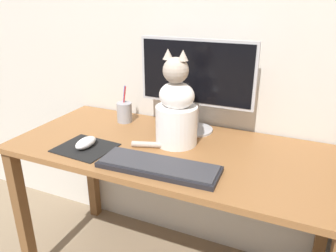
% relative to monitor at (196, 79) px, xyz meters
% --- Properties ---
extents(wall_back, '(7.00, 0.04, 2.50)m').
position_rel_monitor_xyz_m(wall_back, '(-0.02, 0.13, 0.30)').
color(wall_back, beige).
rests_on(wall_back, ground_plane).
extents(desk, '(1.36, 0.61, 0.70)m').
position_rel_monitor_xyz_m(desk, '(-0.02, -0.21, -0.35)').
color(desk, brown).
rests_on(desk, ground_plane).
extents(monitor, '(0.53, 0.17, 0.42)m').
position_rel_monitor_xyz_m(monitor, '(0.00, 0.00, 0.00)').
color(monitor, '#B2B2B7').
rests_on(monitor, desk).
extents(keyboard, '(0.45, 0.17, 0.02)m').
position_rel_monitor_xyz_m(keyboard, '(0.01, -0.40, -0.23)').
color(keyboard, black).
rests_on(keyboard, desk).
extents(mousepad_left, '(0.24, 0.21, 0.00)m').
position_rel_monitor_xyz_m(mousepad_left, '(-0.35, -0.36, -0.24)').
color(mousepad_left, black).
rests_on(mousepad_left, desk).
extents(computer_mouse_left, '(0.06, 0.11, 0.04)m').
position_rel_monitor_xyz_m(computer_mouse_left, '(-0.35, -0.36, -0.22)').
color(computer_mouse_left, white).
rests_on(computer_mouse_left, mousepad_left).
extents(cat, '(0.25, 0.21, 0.40)m').
position_rel_monitor_xyz_m(cat, '(-0.03, -0.17, -0.10)').
color(cat, white).
rests_on(cat, desk).
extents(pen_cup, '(0.07, 0.07, 0.18)m').
position_rel_monitor_xyz_m(pen_cup, '(-0.36, -0.03, -0.20)').
color(pen_cup, '#99999E').
rests_on(pen_cup, desk).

